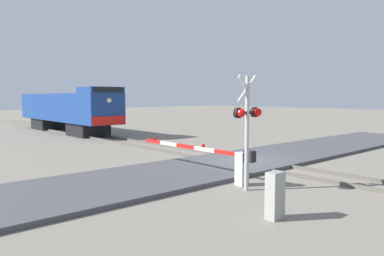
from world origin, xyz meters
The scene contains 8 objects.
ground_plane centered at (0.00, 0.00, 0.00)m, with size 160.00×160.00×0.00m, color gray.
rail_track_left centered at (-0.72, 0.00, 0.07)m, with size 0.08×80.00×0.15m, color #59544C.
rail_track_right centered at (0.72, 0.00, 0.07)m, with size 0.08×80.00×0.15m, color #59544C.
road_surface centered at (0.00, 0.00, 0.08)m, with size 36.00×4.65×0.16m, color #47474C.
locomotive centered at (0.00, 20.06, 2.03)m, with size 2.77×15.57×3.85m.
crossing_signal centered at (-3.69, -3.47, 2.37)m, with size 1.18×0.33×3.84m.
crossing_gate centered at (-3.27, -1.98, 0.81)m, with size 0.36×6.42×1.29m.
utility_cabinet centered at (-5.35, -5.79, 0.61)m, with size 0.46×0.31×1.23m, color #999993.
Camera 1 is at (-13.02, -11.23, 3.14)m, focal length 34.14 mm.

